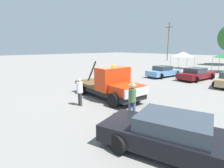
{
  "coord_description": "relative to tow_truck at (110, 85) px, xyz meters",
  "views": [
    {
      "loc": [
        9.1,
        -8.0,
        3.52
      ],
      "look_at": [
        0.5,
        0.0,
        1.05
      ],
      "focal_mm": 28.0,
      "sensor_mm": 36.0,
      "label": 1
    }
  ],
  "objects": [
    {
      "name": "parked_car_skyblue",
      "position": [
        -2.37,
        10.86,
        -0.3
      ],
      "size": [
        2.7,
        4.76,
        1.34
      ],
      "rotation": [
        0.0,
        0.0,
        1.46
      ],
      "color": "#669ED1",
      "rests_on": "ground"
    },
    {
      "name": "person_near_truck",
      "position": [
        3.26,
        -1.49,
        0.11
      ],
      "size": [
        0.4,
        0.4,
        1.79
      ],
      "rotation": [
        0.0,
        0.0,
        2.28
      ],
      "color": "#475B84",
      "rests_on": "ground"
    },
    {
      "name": "utility_pole",
      "position": [
        -15.8,
        35.15,
        4.24
      ],
      "size": [
        2.2,
        0.24,
        9.85
      ],
      "color": "brown",
      "rests_on": "ground"
    },
    {
      "name": "tow_truck",
      "position": [
        0.0,
        0.0,
        0.0
      ],
      "size": [
        5.93,
        2.63,
        2.51
      ],
      "rotation": [
        0.0,
        0.0,
        -0.08
      ],
      "color": "black",
      "rests_on": "ground"
    },
    {
      "name": "foreground_car",
      "position": [
        6.41,
        -2.81,
        -0.29
      ],
      "size": [
        5.71,
        3.42,
        1.34
      ],
      "rotation": [
        0.0,
        0.0,
        0.29
      ],
      "color": "black",
      "rests_on": "ground"
    },
    {
      "name": "person_at_hood",
      "position": [
        -0.14,
        -2.39,
        0.03
      ],
      "size": [
        0.38,
        0.38,
        1.69
      ],
      "rotation": [
        0.0,
        0.0,
        1.42
      ],
      "color": "#38383D",
      "rests_on": "ground"
    },
    {
      "name": "canopy_tent_white",
      "position": [
        -4.82,
        20.91,
        1.44
      ],
      "size": [
        2.91,
        2.91,
        2.78
      ],
      "color": "#9E9EA3",
      "rests_on": "ground"
    },
    {
      "name": "ground_plane",
      "position": [
        -0.36,
        0.03,
        -0.94
      ],
      "size": [
        160.0,
        160.0,
        0.0
      ],
      "primitive_type": "plane",
      "color": "gray"
    },
    {
      "name": "parked_car_maroon",
      "position": [
        1.13,
        11.73,
        -0.3
      ],
      "size": [
        2.87,
        4.94,
        1.34
      ],
      "rotation": [
        0.0,
        0.0,
        1.44
      ],
      "color": "maroon",
      "rests_on": "ground"
    }
  ]
}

